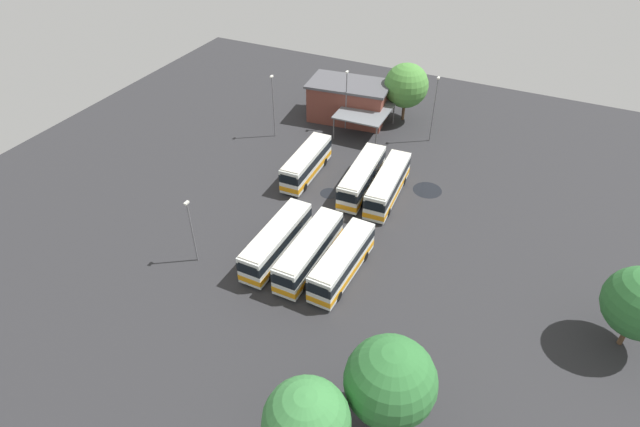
{
  "coord_description": "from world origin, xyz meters",
  "views": [
    {
      "loc": [
        41.88,
        19.81,
        36.97
      ],
      "look_at": [
        0.89,
        0.17,
        1.58
      ],
      "focal_mm": 28.87,
      "sensor_mm": 36.0,
      "label": 1
    }
  ],
  "objects_px": {
    "lamp_post_by_building": "(346,98)",
    "tree_east_edge": "(406,85)",
    "maintenance_shelter": "(365,111)",
    "lamp_post_near_entrance": "(273,104)",
    "bus_row0_slot3": "(388,185)",
    "tree_south_edge": "(390,381)",
    "bus_row1_slot1": "(277,241)",
    "lamp_post_far_corner": "(192,229)",
    "tree_northwest": "(306,422)",
    "bus_row1_slot3": "(342,261)",
    "depot_building": "(349,101)",
    "bus_row0_slot0": "(306,163)",
    "bus_row0_slot2": "(362,177)",
    "bus_row1_slot2": "(309,251)",
    "lamp_post_mid_lot": "(434,107)"
  },
  "relations": [
    {
      "from": "maintenance_shelter",
      "to": "lamp_post_mid_lot",
      "type": "distance_m",
      "value": 9.81
    },
    {
      "from": "bus_row1_slot2",
      "to": "lamp_post_near_entrance",
      "type": "xyz_separation_m",
      "value": [
        -22.07,
        -16.58,
        3.1
      ]
    },
    {
      "from": "bus_row1_slot1",
      "to": "tree_east_edge",
      "type": "height_order",
      "value": "tree_east_edge"
    },
    {
      "from": "bus_row0_slot2",
      "to": "lamp_post_far_corner",
      "type": "height_order",
      "value": "lamp_post_far_corner"
    },
    {
      "from": "depot_building",
      "to": "lamp_post_mid_lot",
      "type": "relative_size",
      "value": 1.32
    },
    {
      "from": "maintenance_shelter",
      "to": "lamp_post_by_building",
      "type": "bearing_deg",
      "value": -80.77
    },
    {
      "from": "bus_row0_slot2",
      "to": "bus_row1_slot2",
      "type": "bearing_deg",
      "value": 0.88
    },
    {
      "from": "bus_row0_slot2",
      "to": "bus_row1_slot3",
      "type": "relative_size",
      "value": 1.09
    },
    {
      "from": "depot_building",
      "to": "maintenance_shelter",
      "type": "height_order",
      "value": "depot_building"
    },
    {
      "from": "tree_northwest",
      "to": "bus_row0_slot0",
      "type": "bearing_deg",
      "value": -153.14
    },
    {
      "from": "bus_row1_slot1",
      "to": "lamp_post_far_corner",
      "type": "xyz_separation_m",
      "value": [
        4.34,
        -7.16,
        2.28
      ]
    },
    {
      "from": "lamp_post_far_corner",
      "to": "tree_northwest",
      "type": "xyz_separation_m",
      "value": [
        13.98,
        19.93,
        1.02
      ]
    },
    {
      "from": "bus_row1_slot3",
      "to": "lamp_post_far_corner",
      "type": "distance_m",
      "value": 15.38
    },
    {
      "from": "bus_row1_slot2",
      "to": "depot_building",
      "type": "distance_m",
      "value": 33.05
    },
    {
      "from": "tree_south_edge",
      "to": "depot_building",
      "type": "bearing_deg",
      "value": -153.73
    },
    {
      "from": "bus_row0_slot0",
      "to": "depot_building",
      "type": "bearing_deg",
      "value": -175.29
    },
    {
      "from": "bus_row0_slot2",
      "to": "bus_row1_slot3",
      "type": "height_order",
      "value": "same"
    },
    {
      "from": "bus_row0_slot2",
      "to": "bus_row0_slot3",
      "type": "relative_size",
      "value": 1.0
    },
    {
      "from": "tree_south_edge",
      "to": "bus_row1_slot1",
      "type": "bearing_deg",
      "value": -128.3
    },
    {
      "from": "bus_row1_slot1",
      "to": "tree_northwest",
      "type": "distance_m",
      "value": 22.57
    },
    {
      "from": "bus_row0_slot0",
      "to": "tree_south_edge",
      "type": "xyz_separation_m",
      "value": [
        28.14,
        20.85,
        3.69
      ]
    },
    {
      "from": "tree_south_edge",
      "to": "tree_northwest",
      "type": "height_order",
      "value": "tree_south_edge"
    },
    {
      "from": "lamp_post_near_entrance",
      "to": "tree_east_edge",
      "type": "distance_m",
      "value": 19.85
    },
    {
      "from": "bus_row0_slot3",
      "to": "tree_south_edge",
      "type": "xyz_separation_m",
      "value": [
        28.04,
        9.87,
        3.69
      ]
    },
    {
      "from": "lamp_post_near_entrance",
      "to": "tree_northwest",
      "type": "relative_size",
      "value": 1.12
    },
    {
      "from": "bus_row1_slot2",
      "to": "depot_building",
      "type": "relative_size",
      "value": 0.87
    },
    {
      "from": "lamp_post_near_entrance",
      "to": "tree_northwest",
      "type": "distance_m",
      "value": 47.87
    },
    {
      "from": "lamp_post_by_building",
      "to": "tree_east_edge",
      "type": "xyz_separation_m",
      "value": [
        -6.41,
        6.8,
        0.65
      ]
    },
    {
      "from": "depot_building",
      "to": "tree_south_edge",
      "type": "bearing_deg",
      "value": 26.27
    },
    {
      "from": "bus_row1_slot1",
      "to": "bus_row0_slot3",
      "type": "bearing_deg",
      "value": 154.79
    },
    {
      "from": "bus_row0_slot0",
      "to": "tree_south_edge",
      "type": "relative_size",
      "value": 1.17
    },
    {
      "from": "bus_row0_slot3",
      "to": "lamp_post_by_building",
      "type": "xyz_separation_m",
      "value": [
        -13.87,
        -11.5,
        2.95
      ]
    },
    {
      "from": "lamp_post_near_entrance",
      "to": "tree_south_edge",
      "type": "height_order",
      "value": "lamp_post_near_entrance"
    },
    {
      "from": "bus_row1_slot1",
      "to": "tree_south_edge",
      "type": "bearing_deg",
      "value": 51.7
    },
    {
      "from": "tree_east_edge",
      "to": "bus_row1_slot3",
      "type": "bearing_deg",
      "value": 8.37
    },
    {
      "from": "lamp_post_far_corner",
      "to": "tree_south_edge",
      "type": "xyz_separation_m",
      "value": [
        8.94,
        23.97,
        1.4
      ]
    },
    {
      "from": "bus_row0_slot3",
      "to": "lamp_post_far_corner",
      "type": "relative_size",
      "value": 1.5
    },
    {
      "from": "maintenance_shelter",
      "to": "tree_south_edge",
      "type": "distance_m",
      "value": 46.31
    },
    {
      "from": "bus_row0_slot3",
      "to": "bus_row1_slot3",
      "type": "relative_size",
      "value": 1.09
    },
    {
      "from": "bus_row0_slot3",
      "to": "bus_row1_slot1",
      "type": "bearing_deg",
      "value": -25.21
    },
    {
      "from": "lamp_post_by_building",
      "to": "tree_east_edge",
      "type": "distance_m",
      "value": 9.37
    },
    {
      "from": "bus_row1_slot1",
      "to": "bus_row1_slot3",
      "type": "distance_m",
      "value": 7.38
    },
    {
      "from": "bus_row1_slot1",
      "to": "tree_east_edge",
      "type": "xyz_separation_m",
      "value": [
        -35.03,
        2.24,
        3.6
      ]
    },
    {
      "from": "tree_northwest",
      "to": "bus_row1_slot1",
      "type": "bearing_deg",
      "value": -145.11
    },
    {
      "from": "depot_building",
      "to": "bus_row0_slot0",
      "type": "bearing_deg",
      "value": 4.71
    },
    {
      "from": "bus_row1_slot3",
      "to": "lamp_post_by_building",
      "type": "xyz_separation_m",
      "value": [
        -28.5,
        -11.93,
        2.95
      ]
    },
    {
      "from": "maintenance_shelter",
      "to": "lamp_post_near_entrance",
      "type": "relative_size",
      "value": 0.93
    },
    {
      "from": "lamp_post_by_building",
      "to": "lamp_post_mid_lot",
      "type": "bearing_deg",
      "value": 98.53
    },
    {
      "from": "bus_row0_slot0",
      "to": "tree_east_edge",
      "type": "xyz_separation_m",
      "value": [
        -20.17,
        6.28,
        3.6
      ]
    },
    {
      "from": "tree_south_edge",
      "to": "tree_northwest",
      "type": "bearing_deg",
      "value": -38.77
    }
  ]
}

